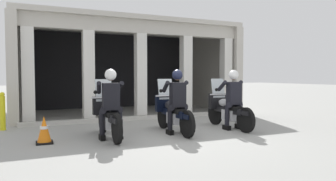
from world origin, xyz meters
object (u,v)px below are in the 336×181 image
motorcycle_left (108,116)px  police_officer_left (111,98)px  police_officer_center (177,96)px  motorcycle_right (227,110)px  motorcycle_center (172,112)px  police_officer_right (233,94)px  traffic_cone_flank (44,130)px  bollard_kerbside (3,111)px

motorcycle_left → police_officer_left: police_officer_left is taller
police_officer_center → motorcycle_right: size_ratio=0.78×
motorcycle_center → police_officer_right: size_ratio=1.29×
motorcycle_left → motorcycle_right: same height
police_officer_right → motorcycle_center: bearing=171.8°
police_officer_right → traffic_cone_flank: bearing=-179.9°
traffic_cone_flank → bollard_kerbside: bearing=113.8°
police_officer_left → traffic_cone_flank: size_ratio=2.69×
motorcycle_center → bollard_kerbside: bearing=150.3°
motorcycle_center → traffic_cone_flank: size_ratio=3.46×
police_officer_left → motorcycle_right: bearing=2.0°
police_officer_left → motorcycle_center: bearing=6.9°
motorcycle_center → police_officer_right: (1.64, -0.31, 0.44)m
motorcycle_center → police_officer_right: 1.73m
motorcycle_left → motorcycle_center: 1.64m
motorcycle_right → traffic_cone_flank: size_ratio=3.46×
police_officer_left → police_officer_right: 3.28m
police_officer_right → traffic_cone_flank: size_ratio=2.69×
motorcycle_left → motorcycle_right: 3.28m
police_officer_left → police_officer_center: (1.64, -0.03, 0.00)m
motorcycle_center → motorcycle_left: bearing=176.4°
police_officer_left → police_officer_center: 1.64m
police_officer_center → bollard_kerbside: police_officer_center is taller
motorcycle_left → motorcycle_right: (3.28, -0.06, 0.00)m
motorcycle_center → traffic_cone_flank: 3.04m
police_officer_center → motorcycle_right: (1.64, 0.25, -0.44)m
traffic_cone_flank → motorcycle_left: bearing=5.5°
police_officer_left → motorcycle_right: police_officer_left is taller
police_officer_left → bollard_kerbside: 3.29m
motorcycle_right → police_officer_right: 0.52m
police_officer_center → police_officer_right: same height
police_officer_right → bollard_kerbside: police_officer_right is taller
police_officer_left → traffic_cone_flank: police_officer_left is taller
motorcycle_left → motorcycle_center: bearing=-2.9°
traffic_cone_flank → motorcycle_right: bearing=0.9°
motorcycle_center → police_officer_left: bearing=-173.8°
motorcycle_left → motorcycle_right: size_ratio=1.00×
police_officer_left → bollard_kerbside: (-2.33, 2.29, -0.44)m
police_officer_center → traffic_cone_flank: (-3.03, 0.18, -0.65)m
traffic_cone_flank → police_officer_center: bearing=-3.4°
police_officer_right → police_officer_center: bearing=-178.4°
motorcycle_right → traffic_cone_flank: 4.68m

